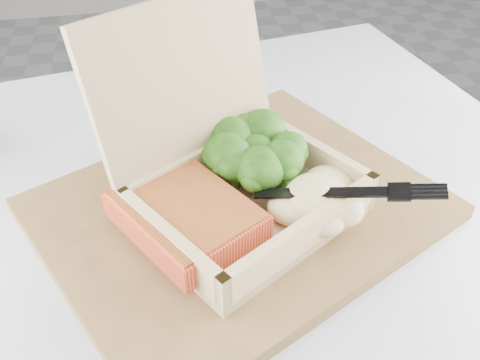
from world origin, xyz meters
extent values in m
plane|color=gray|center=(0.00, 0.00, 0.00)|extent=(4.00, 4.00, 0.00)
cube|color=silver|center=(-0.31, -0.52, 0.72)|extent=(0.94, 0.94, 0.03)
cube|color=brown|center=(-0.29, -0.49, 0.74)|extent=(0.47, 0.43, 0.02)
cube|color=tan|center=(-0.28, -0.51, 0.76)|extent=(0.25, 0.23, 0.01)
cube|color=tan|center=(-0.36, -0.56, 0.77)|extent=(0.09, 0.14, 0.04)
cube|color=tan|center=(-0.20, -0.46, 0.77)|extent=(0.09, 0.14, 0.04)
cube|color=tan|center=(-0.25, -0.57, 0.77)|extent=(0.17, 0.11, 0.04)
cube|color=tan|center=(-0.32, -0.45, 0.77)|extent=(0.17, 0.11, 0.04)
cube|color=tan|center=(-0.33, -0.43, 0.86)|extent=(0.19, 0.14, 0.15)
cube|color=#EE552E|center=(-0.35, -0.52, 0.77)|extent=(0.15, 0.16, 0.03)
ellipsoid|color=beige|center=(-0.22, -0.53, 0.78)|extent=(0.10, 0.09, 0.04)
cube|color=black|center=(-0.28, -0.51, 0.79)|extent=(0.12, 0.06, 0.03)
cube|color=black|center=(-0.20, -0.55, 0.79)|extent=(0.06, 0.04, 0.01)
cube|color=silver|center=(-0.28, -0.28, 0.73)|extent=(0.09, 0.14, 0.00)
camera|label=1|loc=(-0.37, -0.89, 1.11)|focal=40.00mm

